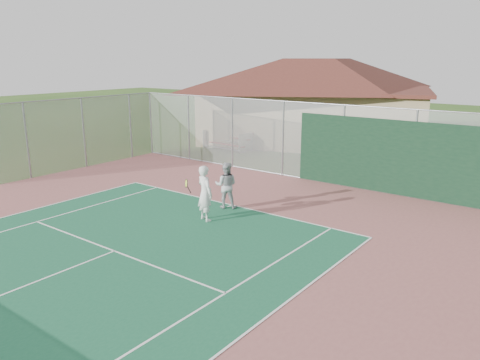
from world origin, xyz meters
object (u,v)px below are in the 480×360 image
(clubhouse, at_px, (316,92))
(bleachers, at_px, (230,139))
(player_white_front, at_px, (205,194))
(player_grey_back, at_px, (226,186))

(clubhouse, relative_size, bleachers, 5.72)
(player_white_front, bearing_deg, bleachers, -37.86)
(clubhouse, xyz_separation_m, player_white_front, (4.72, -16.48, -2.29))
(bleachers, xyz_separation_m, player_grey_back, (7.25, -9.38, 0.27))
(player_white_front, distance_m, player_grey_back, 1.54)
(clubhouse, height_order, player_white_front, clubhouse)
(bleachers, height_order, player_white_front, player_white_front)
(bleachers, bearing_deg, clubhouse, 68.08)
(bleachers, bearing_deg, player_grey_back, -47.45)
(clubhouse, height_order, player_grey_back, clubhouse)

